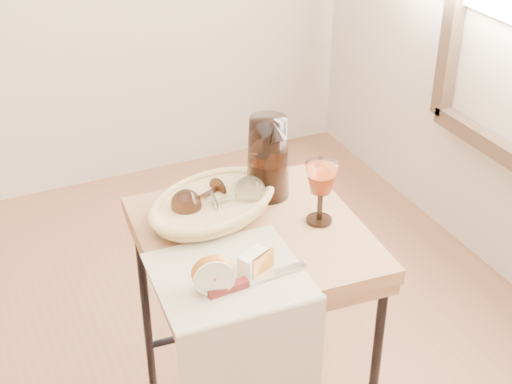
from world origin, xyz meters
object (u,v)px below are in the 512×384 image
table_knife (254,279)px  goblet_lying_a (200,197)px  goblet_lying_b (234,197)px  side_table (253,337)px  tea_towel (229,275)px  bread_basket (213,206)px  pitcher (268,157)px  apple_half (213,273)px  wine_goblet (321,193)px

table_knife → goblet_lying_a: bearing=87.3°
goblet_lying_a → goblet_lying_b: bearing=134.7°
side_table → goblet_lying_a: 0.41m
tea_towel → bread_basket: 0.25m
tea_towel → table_knife: bearing=-47.7°
side_table → pitcher: pitcher is taller
side_table → tea_towel: bearing=-130.6°
goblet_lying_a → side_table: bearing=104.0°
tea_towel → apple_half: bearing=-142.0°
bread_basket → goblet_lying_a: (-0.03, 0.01, 0.02)m
side_table → pitcher: size_ratio=2.62×
wine_goblet → side_table: bearing=170.6°
table_knife → side_table: bearing=63.1°
table_knife → pitcher: bearing=56.7°
goblet_lying_b → table_knife: size_ratio=0.55×
tea_towel → side_table: bearing=52.5°
side_table → table_knife: bearing=-113.2°
goblet_lying_b → table_knife: (-0.07, -0.27, -0.04)m
pitcher → bread_basket: bearing=-170.6°
side_table → apple_half: (-0.17, -0.17, 0.38)m
side_table → bread_basket: (-0.06, 0.11, 0.36)m
bread_basket → wine_goblet: wine_goblet is taller
side_table → tea_towel: (-0.12, -0.14, 0.34)m
tea_towel → pitcher: bearing=54.3°
goblet_lying_b → apple_half: bearing=-127.7°
pitcher → table_knife: (-0.19, -0.33, -0.09)m
bread_basket → goblet_lying_a: size_ratio=2.60×
side_table → table_knife: size_ratio=2.84×
goblet_lying_b → bread_basket: bearing=151.7°
pitcher → wine_goblet: pitcher is taller
side_table → goblet_lying_a: size_ratio=5.42×
wine_goblet → goblet_lying_a: bearing=149.7°
side_table → wine_goblet: bearing=-9.4°
side_table → goblet_lying_a: goblet_lying_a is taller
side_table → goblet_lying_b: bearing=97.0°
side_table → wine_goblet: 0.45m
tea_towel → bread_basket: bearing=79.0°
goblet_lying_a → table_knife: goblet_lying_a is taller
tea_towel → table_knife: size_ratio=1.38×
bread_basket → apple_half: bearing=-135.0°
goblet_lying_a → goblet_lying_b: 0.08m
pitcher → apple_half: 0.42m
goblet_lying_b → apple_half: (-0.16, -0.26, -0.00)m
pitcher → wine_goblet: 0.18m
wine_goblet → apple_half: wine_goblet is taller
pitcher → apple_half: (-0.27, -0.31, -0.06)m
tea_towel → apple_half: apple_half is taller
side_table → bread_basket: size_ratio=2.08×
apple_half → pitcher: bearing=62.2°
goblet_lying_a → bread_basket: bearing=131.8°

